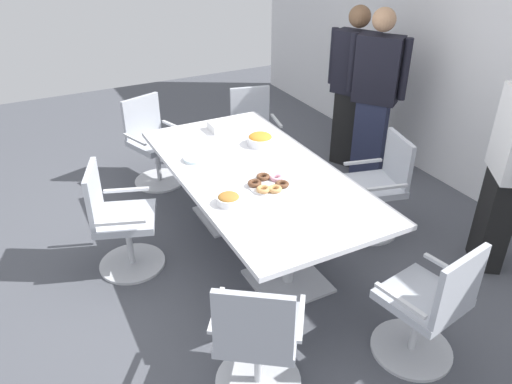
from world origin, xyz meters
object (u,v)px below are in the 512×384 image
(office_chair_0, at_px, (153,146))
(plate_stack, at_px, (196,159))
(snack_bowl_pretzels, at_px, (229,199))
(person_standing_0, at_px, (353,86))
(office_chair_3, at_px, (428,309))
(office_chair_4, at_px, (378,191))
(conference_table, at_px, (256,184))
(donut_platter, at_px, (269,184))
(napkin_pile, at_px, (220,127))
(person_standing_2, at_px, (509,165))
(snack_bowl_chips_orange, at_px, (260,139))
(office_chair_1, at_px, (120,225))
(office_chair_2, at_px, (257,343))
(person_standing_1, at_px, (375,94))
(office_chair_5, at_px, (254,136))

(office_chair_0, height_order, plate_stack, office_chair_0)
(snack_bowl_pretzels, bearing_deg, person_standing_0, 122.88)
(office_chair_3, xyz_separation_m, office_chair_4, (-1.33, 0.70, 0.00))
(conference_table, bearing_deg, donut_platter, -6.66)
(office_chair_4, height_order, snack_bowl_pretzels, office_chair_4)
(napkin_pile, bearing_deg, snack_bowl_pretzels, -21.19)
(person_standing_2, bearing_deg, snack_bowl_chips_orange, 76.81)
(office_chair_4, distance_m, snack_bowl_chips_orange, 1.14)
(office_chair_4, xyz_separation_m, person_standing_2, (0.82, 0.50, 0.51))
(office_chair_1, height_order, napkin_pile, office_chair_1)
(person_standing_2, xyz_separation_m, snack_bowl_chips_orange, (-1.51, -1.33, -0.11))
(person_standing_0, height_order, donut_platter, person_standing_0)
(conference_table, bearing_deg, person_standing_2, 55.91)
(office_chair_2, relative_size, napkin_pile, 4.66)
(napkin_pile, bearing_deg, person_standing_1, 81.08)
(office_chair_5, xyz_separation_m, snack_bowl_chips_orange, (0.91, -0.40, 0.40))
(plate_stack, xyz_separation_m, napkin_pile, (-0.49, 0.44, 0.02))
(office_chair_1, relative_size, office_chair_3, 1.00)
(person_standing_1, bearing_deg, snack_bowl_pretzels, 79.66)
(office_chair_0, xyz_separation_m, office_chair_5, (0.24, 1.07, 0.00))
(office_chair_2, bearing_deg, office_chair_0, 119.76)
(snack_bowl_pretzels, bearing_deg, office_chair_0, 179.77)
(office_chair_3, xyz_separation_m, person_standing_2, (-0.51, 1.20, 0.51))
(office_chair_4, relative_size, napkin_pile, 4.66)
(napkin_pile, bearing_deg, snack_bowl_chips_orange, 21.87)
(office_chair_5, relative_size, napkin_pile, 4.66)
(snack_bowl_chips_orange, bearing_deg, person_standing_0, 111.49)
(person_standing_2, bearing_deg, plate_stack, 88.37)
(office_chair_1, height_order, office_chair_5, same)
(napkin_pile, bearing_deg, conference_table, -5.07)
(plate_stack, bearing_deg, person_standing_2, 52.86)
(office_chair_0, height_order, office_chair_1, same)
(office_chair_1, relative_size, person_standing_0, 0.52)
(office_chair_0, xyz_separation_m, office_chair_1, (1.32, -0.69, 0.00))
(person_standing_0, bearing_deg, person_standing_1, 156.22)
(office_chair_4, xyz_separation_m, office_chair_5, (-1.60, -0.43, 0.00))
(office_chair_5, distance_m, person_standing_1, 1.37)
(person_standing_2, bearing_deg, person_standing_1, 31.63)
(person_standing_2, height_order, snack_bowl_pretzels, person_standing_2)
(office_chair_0, height_order, person_standing_1, person_standing_1)
(conference_table, relative_size, person_standing_2, 1.37)
(person_standing_2, bearing_deg, donut_platter, 99.21)
(snack_bowl_chips_orange, bearing_deg, plate_stack, -87.43)
(napkin_pile, bearing_deg, plate_stack, -41.89)
(person_standing_1, xyz_separation_m, donut_platter, (0.92, -1.74, -0.16))
(office_chair_2, height_order, person_standing_2, person_standing_2)
(office_chair_5, bearing_deg, snack_bowl_pretzels, 70.62)
(conference_table, distance_m, office_chair_0, 1.65)
(snack_bowl_pretzels, bearing_deg, donut_platter, 103.78)
(office_chair_3, bearing_deg, office_chair_0, 94.20)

